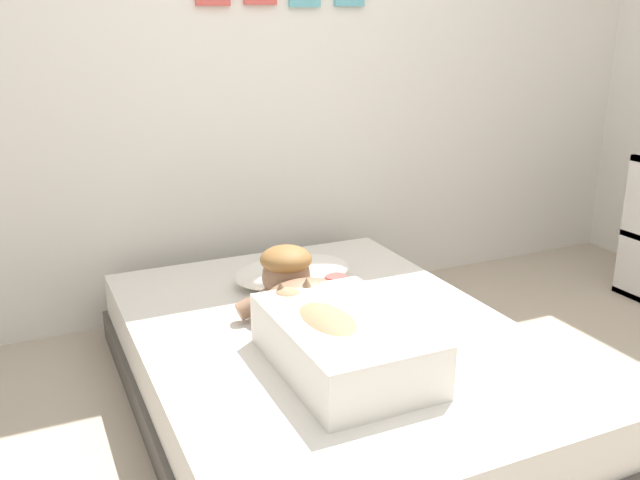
{
  "coord_description": "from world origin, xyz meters",
  "views": [
    {
      "loc": [
        -1.26,
        -1.48,
        1.4
      ],
      "look_at": [
        -0.16,
        0.89,
        0.56
      ],
      "focal_mm": 38.3,
      "sensor_mm": 36.0,
      "label": 1
    }
  ],
  "objects_px": {
    "pillow": "(293,272)",
    "cell_phone": "(306,343)",
    "bed": "(328,367)",
    "dog": "(322,336)",
    "coffee_cup": "(337,284)",
    "person_lying": "(326,323)"
  },
  "relations": [
    {
      "from": "bed",
      "to": "dog",
      "type": "height_order",
      "value": "dog"
    },
    {
      "from": "pillow",
      "to": "dog",
      "type": "distance_m",
      "value": 0.74
    },
    {
      "from": "pillow",
      "to": "coffee_cup",
      "type": "bearing_deg",
      "value": -53.05
    },
    {
      "from": "bed",
      "to": "pillow",
      "type": "xyz_separation_m",
      "value": [
        0.06,
        0.48,
        0.21
      ]
    },
    {
      "from": "dog",
      "to": "coffee_cup",
      "type": "distance_m",
      "value": 0.64
    },
    {
      "from": "coffee_cup",
      "to": "pillow",
      "type": "bearing_deg",
      "value": 126.95
    },
    {
      "from": "pillow",
      "to": "cell_phone",
      "type": "xyz_separation_m",
      "value": [
        -0.18,
        -0.56,
        -0.05
      ]
    },
    {
      "from": "bed",
      "to": "coffee_cup",
      "type": "height_order",
      "value": "coffee_cup"
    },
    {
      "from": "person_lying",
      "to": "coffee_cup",
      "type": "height_order",
      "value": "person_lying"
    },
    {
      "from": "pillow",
      "to": "coffee_cup",
      "type": "height_order",
      "value": "pillow"
    },
    {
      "from": "bed",
      "to": "coffee_cup",
      "type": "bearing_deg",
      "value": 58.78
    },
    {
      "from": "person_lying",
      "to": "dog",
      "type": "xyz_separation_m",
      "value": [
        -0.06,
        -0.09,
        -0.0
      ]
    },
    {
      "from": "pillow",
      "to": "cell_phone",
      "type": "height_order",
      "value": "pillow"
    },
    {
      "from": "bed",
      "to": "person_lying",
      "type": "relative_size",
      "value": 2.08
    },
    {
      "from": "coffee_cup",
      "to": "cell_phone",
      "type": "bearing_deg",
      "value": -128.87
    },
    {
      "from": "bed",
      "to": "pillow",
      "type": "relative_size",
      "value": 3.68
    },
    {
      "from": "coffee_cup",
      "to": "dog",
      "type": "bearing_deg",
      "value": -120.47
    },
    {
      "from": "dog",
      "to": "cell_phone",
      "type": "distance_m",
      "value": 0.19
    },
    {
      "from": "bed",
      "to": "dog",
      "type": "relative_size",
      "value": 3.32
    },
    {
      "from": "dog",
      "to": "cell_phone",
      "type": "relative_size",
      "value": 4.11
    },
    {
      "from": "dog",
      "to": "coffee_cup",
      "type": "relative_size",
      "value": 4.6
    },
    {
      "from": "coffee_cup",
      "to": "cell_phone",
      "type": "xyz_separation_m",
      "value": [
        -0.31,
        -0.38,
        -0.03
      ]
    }
  ]
}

